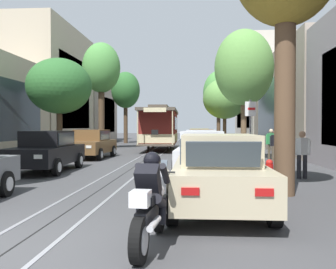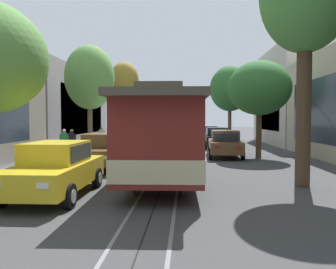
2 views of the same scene
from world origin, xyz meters
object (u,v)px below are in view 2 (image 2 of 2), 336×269
at_px(parked_car_white_second_right, 140,137).
at_px(parked_car_brown_fourth_right, 102,151).
at_px(street_tree_kerb_right_near, 124,82).
at_px(parked_car_beige_near_right, 146,134).
at_px(street_tree_kerb_right_second, 90,78).
at_px(pedestrian_on_left_pavement, 72,140).
at_px(parked_car_yellow_fifth_right, 56,169).
at_px(pedestrian_crossing_far, 64,141).
at_px(pedestrian_on_right_pavement, 102,135).
at_px(parked_car_grey_near_left, 208,134).
at_px(parked_car_white_mid_right, 126,142).
at_px(street_tree_kerb_left_second, 259,88).
at_px(cable_car_trolley, 163,136).
at_px(street_sign_post, 123,126).
at_px(fire_hydrant, 125,139).
at_px(motorcycle_with_rider, 160,134).
at_px(street_tree_kerb_left_near, 230,89).
at_px(parked_car_brown_mid_left, 225,144).
at_px(parked_car_black_second_left, 216,138).

relative_size(parked_car_white_second_right, parked_car_brown_fourth_right, 1.00).
relative_size(parked_car_white_second_right, street_tree_kerb_right_near, 0.59).
xyz_separation_m(parked_car_beige_near_right, street_tree_kerb_right_second, (2.06, 11.85, 3.99)).
xyz_separation_m(parked_car_beige_near_right, pedestrian_on_left_pavement, (3.52, 11.02, 0.09)).
height_order(parked_car_yellow_fifth_right, pedestrian_crossing_far, pedestrian_crossing_far).
height_order(parked_car_white_second_right, street_tree_kerb_right_second, street_tree_kerb_right_second).
bearing_deg(parked_car_yellow_fifth_right, parked_car_white_second_right, -90.36).
height_order(parked_car_brown_fourth_right, pedestrian_on_right_pavement, pedestrian_on_right_pavement).
xyz_separation_m(parked_car_grey_near_left, street_tree_kerb_right_second, (8.08, 12.06, 3.99)).
bearing_deg(parked_car_white_second_right, parked_car_white_mid_right, 89.45).
xyz_separation_m(parked_car_grey_near_left, street_tree_kerb_left_second, (-2.08, 12.97, 3.21)).
distance_m(parked_car_white_second_right, parked_car_yellow_fifth_right, 17.12).
xyz_separation_m(street_tree_kerb_right_near, cable_car_trolley, (-4.88, 18.76, -3.98)).
height_order(parked_car_beige_near_right, cable_car_trolley, cable_car_trolley).
distance_m(street_tree_kerb_right_near, cable_car_trolley, 19.78).
relative_size(parked_car_brown_fourth_right, street_sign_post, 1.68).
bearing_deg(parked_car_brown_fourth_right, cable_car_trolley, 133.05).
bearing_deg(cable_car_trolley, fire_hydrant, -75.46).
xyz_separation_m(pedestrian_crossing_far, fire_hydrant, (-2.00, -9.69, -0.49)).
bearing_deg(parked_car_yellow_fifth_right, pedestrian_on_left_pavement, -73.11).
xyz_separation_m(street_tree_kerb_right_near, pedestrian_on_left_pavement, (1.74, 9.19, -4.75)).
distance_m(cable_car_trolley, motorcycle_with_rider, 23.16).
relative_size(parked_car_grey_near_left, fire_hydrant, 5.24).
bearing_deg(motorcycle_with_rider, pedestrian_on_right_pavement, 60.34).
bearing_deg(street_sign_post, fire_hydrant, -84.13).
bearing_deg(parked_car_brown_fourth_right, parked_car_beige_near_right, -89.77).
bearing_deg(street_tree_kerb_left_near, fire_hydrant, 8.29).
height_order(parked_car_white_second_right, street_sign_post, street_sign_post).
height_order(parked_car_white_second_right, parked_car_yellow_fifth_right, same).
xyz_separation_m(parked_car_white_mid_right, parked_car_brown_fourth_right, (0.08, 5.52, 0.00)).
relative_size(parked_car_white_mid_right, street_sign_post, 1.66).
relative_size(cable_car_trolley, pedestrian_on_right_pavement, 5.74).
xyz_separation_m(parked_car_grey_near_left, parked_car_brown_fourth_right, (5.94, 17.55, 0.00)).
distance_m(parked_car_beige_near_right, motorcycle_with_rider, 2.73).
relative_size(parked_car_grey_near_left, parked_car_white_mid_right, 1.01).
relative_size(parked_car_white_mid_right, street_tree_kerb_left_near, 0.62).
bearing_deg(fire_hydrant, street_tree_kerb_right_second, 86.90).
distance_m(parked_car_grey_near_left, pedestrian_on_left_pavement, 14.73).
distance_m(parked_car_brown_fourth_right, cable_car_trolley, 4.52).
height_order(motorcycle_with_rider, pedestrian_on_left_pavement, pedestrian_on_left_pavement).
distance_m(pedestrian_crossing_far, fire_hydrant, 9.91).
distance_m(parked_car_yellow_fifth_right, street_tree_kerb_right_second, 11.98).
bearing_deg(street_tree_kerb_left_near, street_sign_post, 20.58).
xyz_separation_m(parked_car_grey_near_left, pedestrian_on_right_pavement, (9.11, 5.16, 0.10)).
bearing_deg(parked_car_white_mid_right, street_sign_post, -78.10).
height_order(street_tree_kerb_right_second, street_sign_post, street_tree_kerb_right_second).
distance_m(pedestrian_on_right_pavement, pedestrian_crossing_far, 7.36).
bearing_deg(parked_car_white_second_right, parked_car_brown_mid_left, 131.82).
height_order(parked_car_beige_near_right, parked_car_yellow_fifth_right, same).
distance_m(parked_car_black_second_left, parked_car_brown_mid_left, 6.16).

